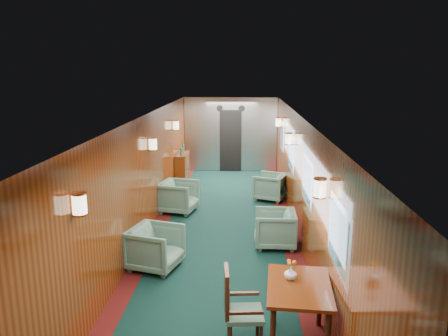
{
  "coord_description": "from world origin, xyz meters",
  "views": [
    {
      "loc": [
        0.43,
        -8.08,
        3.27
      ],
      "look_at": [
        0.0,
        1.23,
        1.15
      ],
      "focal_mm": 35.0,
      "sensor_mm": 36.0,
      "label": 1
    }
  ],
  "objects_px": {
    "side_chair": "(237,305)",
    "credenza": "(182,169)",
    "armchair_left_far": "(179,197)",
    "armchair_left_near": "(156,248)",
    "armchair_right_near": "(275,229)",
    "armchair_right_far": "(270,187)",
    "dining_table": "(299,295)"
  },
  "relations": [
    {
      "from": "side_chair",
      "to": "credenza",
      "type": "distance_m",
      "value": 7.73
    },
    {
      "from": "side_chair",
      "to": "armchair_left_far",
      "type": "bearing_deg",
      "value": 101.2
    },
    {
      "from": "armchair_left_near",
      "to": "armchair_right_near",
      "type": "bearing_deg",
      "value": -47.1
    },
    {
      "from": "armchair_left_far",
      "to": "armchair_right_near",
      "type": "xyz_separation_m",
      "value": [
        2.1,
        -1.93,
        -0.02
      ]
    },
    {
      "from": "armchair_right_near",
      "to": "armchair_right_far",
      "type": "xyz_separation_m",
      "value": [
        0.08,
        3.02,
        -0.01
      ]
    },
    {
      "from": "armchair_left_near",
      "to": "armchair_right_far",
      "type": "bearing_deg",
      "value": -11.4
    },
    {
      "from": "dining_table",
      "to": "armchair_right_near",
      "type": "relative_size",
      "value": 1.45
    },
    {
      "from": "credenza",
      "to": "armchair_left_far",
      "type": "bearing_deg",
      "value": -84.0
    },
    {
      "from": "dining_table",
      "to": "side_chair",
      "type": "relative_size",
      "value": 1.1
    },
    {
      "from": "armchair_left_near",
      "to": "armchair_left_far",
      "type": "relative_size",
      "value": 0.98
    },
    {
      "from": "armchair_left_far",
      "to": "armchair_right_far",
      "type": "bearing_deg",
      "value": -50.78
    },
    {
      "from": "dining_table",
      "to": "armchair_left_near",
      "type": "distance_m",
      "value": 2.94
    },
    {
      "from": "armchair_left_near",
      "to": "armchair_left_far",
      "type": "distance_m",
      "value": 2.95
    },
    {
      "from": "credenza",
      "to": "armchair_right_near",
      "type": "distance_m",
      "value": 5.03
    },
    {
      "from": "credenza",
      "to": "side_chair",
      "type": "bearing_deg",
      "value": -77.27
    },
    {
      "from": "dining_table",
      "to": "side_chair",
      "type": "xyz_separation_m",
      "value": [
        -0.74,
        -0.06,
        -0.12
      ]
    },
    {
      "from": "side_chair",
      "to": "armchair_left_near",
      "type": "bearing_deg",
      "value": 119.02
    },
    {
      "from": "armchair_right_far",
      "to": "armchair_left_near",
      "type": "bearing_deg",
      "value": -6.54
    },
    {
      "from": "dining_table",
      "to": "armchair_right_near",
      "type": "bearing_deg",
      "value": 95.8
    },
    {
      "from": "armchair_right_near",
      "to": "armchair_right_far",
      "type": "distance_m",
      "value": 3.02
    },
    {
      "from": "armchair_right_near",
      "to": "armchair_right_far",
      "type": "bearing_deg",
      "value": 179.73
    },
    {
      "from": "side_chair",
      "to": "armchair_right_near",
      "type": "distance_m",
      "value": 3.17
    },
    {
      "from": "armchair_left_far",
      "to": "armchair_right_far",
      "type": "distance_m",
      "value": 2.44
    },
    {
      "from": "armchair_left_near",
      "to": "armchair_right_far",
      "type": "height_order",
      "value": "armchair_left_near"
    },
    {
      "from": "side_chair",
      "to": "armchair_right_far",
      "type": "xyz_separation_m",
      "value": [
        0.74,
        6.11,
        -0.21
      ]
    },
    {
      "from": "credenza",
      "to": "armchair_right_far",
      "type": "height_order",
      "value": "credenza"
    },
    {
      "from": "armchair_right_near",
      "to": "credenza",
      "type": "bearing_deg",
      "value": -150.69
    },
    {
      "from": "armchair_left_far",
      "to": "armchair_right_far",
      "type": "height_order",
      "value": "armchair_left_far"
    },
    {
      "from": "credenza",
      "to": "armchair_left_far",
      "type": "relative_size",
      "value": 1.46
    },
    {
      "from": "dining_table",
      "to": "armchair_right_near",
      "type": "distance_m",
      "value": 3.05
    },
    {
      "from": "armchair_left_near",
      "to": "armchair_left_far",
      "type": "xyz_separation_m",
      "value": [
        -0.05,
        2.95,
        0.01
      ]
    },
    {
      "from": "dining_table",
      "to": "side_chair",
      "type": "bearing_deg",
      "value": -170.75
    }
  ]
}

